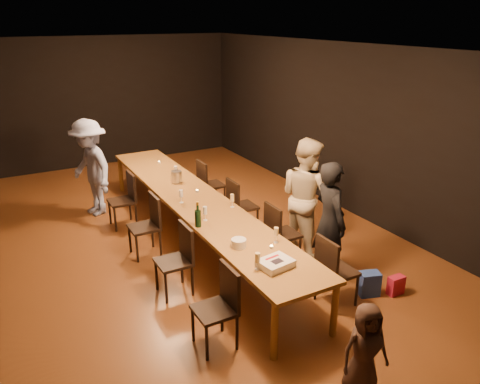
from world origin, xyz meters
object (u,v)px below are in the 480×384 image
champagne_bottle (198,214)px  chair_right_2 (243,206)px  chair_left_1 (173,261)px  ice_bucket (177,177)px  chair_right_3 (211,184)px  chair_right_1 (283,233)px  chair_right_0 (337,270)px  woman_birthday (330,222)px  chair_left_0 (214,309)px  chair_left_3 (122,201)px  man_blue (91,168)px  child (365,350)px  chair_left_2 (144,227)px  birthday_cake (276,263)px  woman_tan (306,196)px  table (195,202)px  plate_stack (239,243)px

champagne_bottle → chair_right_2: bearing=37.8°
chair_left_1 → ice_bucket: size_ratio=4.69×
chair_right_3 → chair_right_1: bearing=-0.0°
champagne_bottle → ice_bucket: bearing=77.1°
chair_right_0 → woman_birthday: (0.30, 0.56, 0.37)m
chair_left_0 → chair_left_3: bearing=0.0°
chair_left_0 → man_blue: 4.41m
chair_right_1 → child: (-0.76, -2.49, 0.02)m
chair_right_0 → child: (-0.76, -1.29, 0.02)m
chair_left_1 → man_blue: (-0.30, 3.18, 0.41)m
chair_left_2 → ice_bucket: size_ratio=4.69×
chair_right_2 → woman_birthday: 1.90m
chair_left_2 → child: child is taller
chair_right_0 → birthday_cake: chair_right_0 is taller
chair_left_1 → ice_bucket: ice_bucket is taller
man_blue → champagne_bottle: 3.03m
chair_right_1 → birthday_cake: chair_right_1 is taller
chair_right_2 → chair_right_3: size_ratio=1.00×
woman_tan → man_blue: bearing=32.1°
chair_right_2 → chair_left_0: size_ratio=1.00×
table → plate_stack: size_ratio=31.97×
plate_stack → ice_bucket: ice_bucket is taller
chair_left_2 → woman_tan: 2.47m
woman_birthday → woman_tan: bearing=-6.5°
chair_right_3 → chair_left_3: same height
chair_left_1 → birthday_cake: size_ratio=2.26×
man_blue → plate_stack: (0.96, -3.72, -0.07)m
table → chair_left_3: bearing=125.3°
chair_right_0 → birthday_cake: size_ratio=2.26×
chair_right_2 → child: bearing=-11.6°
chair_right_0 → table: bearing=-160.5°
chair_left_1 → champagne_bottle: bearing=-62.4°
birthday_cake → chair_right_1: bearing=43.9°
man_blue → champagne_bottle: man_blue is taller
chair_left_0 → chair_right_2: bearing=-35.3°
champagne_bottle → chair_right_1: bearing=-11.4°
chair_right_0 → ice_bucket: 3.39m
child → champagne_bottle: 2.81m
chair_right_3 → birthday_cake: chair_right_3 is taller
ice_bucket → woman_birthday: bearing=-67.7°
birthday_cake → ice_bucket: 3.24m
birthday_cake → man_blue: bearing=95.8°
woman_birthday → birthday_cake: woman_birthday is taller
chair_left_1 → plate_stack: bearing=-129.2°
champagne_bottle → ice_bucket: 1.87m
woman_birthday → man_blue: bearing=38.3°
chair_left_1 → champagne_bottle: (0.47, 0.25, 0.46)m
chair_right_1 → chair_left_3: bearing=-144.7°
champagne_bottle → chair_right_0: bearing=-49.7°
chair_right_2 → ice_bucket: bearing=-136.9°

